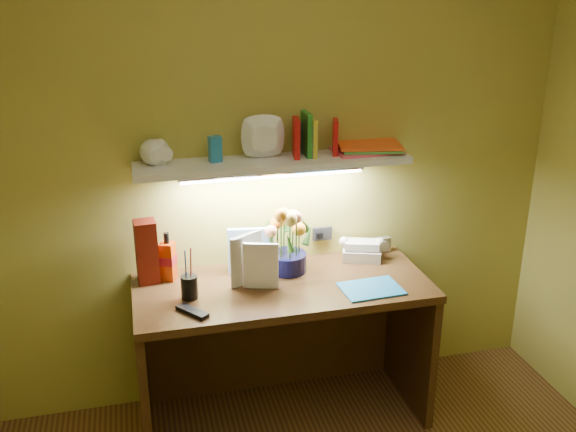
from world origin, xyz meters
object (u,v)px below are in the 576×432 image
object	(u,v)px
desk_clock	(383,245)
desk	(283,352)
telephone	(362,248)
whisky_bottle	(168,256)
flower_bouquet	(287,240)

from	to	relation	value
desk_clock	desk	bearing A→B (deg)	-167.42
telephone	whisky_bottle	xyz separation A→B (m)	(-0.98, -0.01, 0.06)
whisky_bottle	desk	bearing A→B (deg)	-19.65
telephone	whisky_bottle	size ratio (longest dim) A/B	0.80
telephone	flower_bouquet	bearing A→B (deg)	-154.24
flower_bouquet	telephone	distance (m)	0.42
desk_clock	whisky_bottle	bearing A→B (deg)	173.36
desk	desk_clock	size ratio (longest dim) A/B	17.70
desk_clock	telephone	bearing A→B (deg)	-167.81
desk	whisky_bottle	xyz separation A→B (m)	(-0.52, 0.19, 0.50)
flower_bouquet	desk_clock	bearing A→B (deg)	11.35
flower_bouquet	telephone	bearing A→B (deg)	7.40
desk	desk_clock	world-z (taller)	desk_clock
telephone	desk_clock	distance (m)	0.15
telephone	whisky_bottle	distance (m)	0.99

